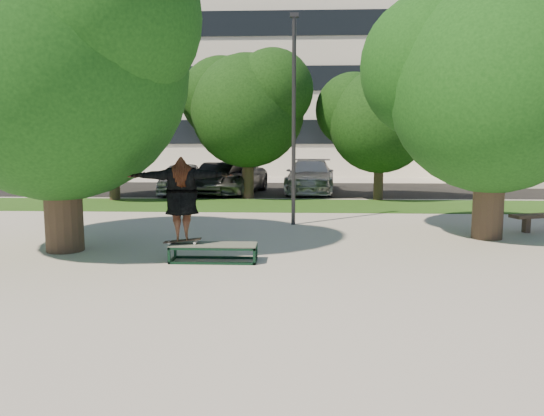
{
  "coord_description": "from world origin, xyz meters",
  "views": [
    {
      "loc": [
        1.09,
        -10.69,
        2.55
      ],
      "look_at": [
        0.57,
        0.6,
        1.07
      ],
      "focal_mm": 35.0,
      "sensor_mm": 36.0,
      "label": 1
    }
  ],
  "objects_px": {
    "grind_box": "(214,253)",
    "car_silver_a": "(182,178)",
    "tree_left": "(53,53)",
    "car_grey": "(230,178)",
    "car_silver_b": "(310,176)",
    "lamppost": "(294,118)",
    "tree_right": "(490,77)",
    "car_dark": "(219,179)"
  },
  "relations": [
    {
      "from": "tree_right",
      "to": "car_silver_a",
      "type": "xyz_separation_m",
      "value": [
        -10.13,
        10.42,
        -3.35
      ]
    },
    {
      "from": "tree_right",
      "to": "car_dark",
      "type": "height_order",
      "value": "tree_right"
    },
    {
      "from": "car_silver_a",
      "to": "car_grey",
      "type": "relative_size",
      "value": 0.81
    },
    {
      "from": "tree_left",
      "to": "car_grey",
      "type": "distance_m",
      "value": 13.5
    },
    {
      "from": "lamppost",
      "to": "grind_box",
      "type": "relative_size",
      "value": 3.39
    },
    {
      "from": "grind_box",
      "to": "car_silver_b",
      "type": "bearing_deg",
      "value": 80.68
    },
    {
      "from": "car_silver_a",
      "to": "car_silver_b",
      "type": "bearing_deg",
      "value": 7.7
    },
    {
      "from": "car_grey",
      "to": "car_silver_b",
      "type": "xyz_separation_m",
      "value": [
        3.74,
        0.69,
        0.04
      ]
    },
    {
      "from": "lamppost",
      "to": "car_silver_a",
      "type": "bearing_deg",
      "value": 121.5
    },
    {
      "from": "lamppost",
      "to": "car_grey",
      "type": "xyz_separation_m",
      "value": [
        -3.0,
        8.88,
        -2.41
      ]
    },
    {
      "from": "tree_right",
      "to": "grind_box",
      "type": "relative_size",
      "value": 3.62
    },
    {
      "from": "tree_right",
      "to": "car_dark",
      "type": "relative_size",
      "value": 1.48
    },
    {
      "from": "lamppost",
      "to": "car_grey",
      "type": "relative_size",
      "value": 1.14
    },
    {
      "from": "tree_left",
      "to": "tree_right",
      "type": "height_order",
      "value": "tree_left"
    },
    {
      "from": "car_grey",
      "to": "car_silver_b",
      "type": "relative_size",
      "value": 0.99
    },
    {
      "from": "tree_left",
      "to": "tree_right",
      "type": "xyz_separation_m",
      "value": [
        10.21,
        1.99,
        -0.33
      ]
    },
    {
      "from": "lamppost",
      "to": "tree_left",
      "type": "bearing_deg",
      "value": -143.58
    },
    {
      "from": "tree_left",
      "to": "car_silver_b",
      "type": "bearing_deg",
      "value": 65.87
    },
    {
      "from": "tree_left",
      "to": "lamppost",
      "type": "distance_m",
      "value": 6.7
    },
    {
      "from": "lamppost",
      "to": "car_silver_b",
      "type": "xyz_separation_m",
      "value": [
        0.74,
        9.57,
        -2.37
      ]
    },
    {
      "from": "tree_left",
      "to": "car_silver_a",
      "type": "relative_size",
      "value": 1.64
    },
    {
      "from": "tree_left",
      "to": "grind_box",
      "type": "xyz_separation_m",
      "value": [
        3.66,
        -1.01,
        -4.23
      ]
    },
    {
      "from": "tree_left",
      "to": "car_silver_a",
      "type": "height_order",
      "value": "tree_left"
    },
    {
      "from": "car_dark",
      "to": "tree_left",
      "type": "bearing_deg",
      "value": -89.31
    },
    {
      "from": "grind_box",
      "to": "car_silver_a",
      "type": "xyz_separation_m",
      "value": [
        -3.58,
        13.41,
        0.55
      ]
    },
    {
      "from": "lamppost",
      "to": "grind_box",
      "type": "bearing_deg",
      "value": -108.38
    },
    {
      "from": "grind_box",
      "to": "car_silver_b",
      "type": "height_order",
      "value": "car_silver_b"
    },
    {
      "from": "car_silver_a",
      "to": "car_grey",
      "type": "height_order",
      "value": "car_grey"
    },
    {
      "from": "tree_left",
      "to": "car_silver_a",
      "type": "distance_m",
      "value": 12.94
    },
    {
      "from": "tree_left",
      "to": "car_grey",
      "type": "height_order",
      "value": "tree_left"
    },
    {
      "from": "tree_right",
      "to": "car_dark",
      "type": "distance_m",
      "value": 13.8
    },
    {
      "from": "tree_left",
      "to": "car_dark",
      "type": "distance_m",
      "value": 13.07
    },
    {
      "from": "car_silver_a",
      "to": "car_dark",
      "type": "relative_size",
      "value": 0.99
    },
    {
      "from": "car_silver_a",
      "to": "car_silver_b",
      "type": "height_order",
      "value": "car_silver_b"
    },
    {
      "from": "lamppost",
      "to": "car_grey",
      "type": "bearing_deg",
      "value": 108.66
    },
    {
      "from": "car_grey",
      "to": "tree_left",
      "type": "bearing_deg",
      "value": -89.35
    },
    {
      "from": "lamppost",
      "to": "grind_box",
      "type": "distance_m",
      "value": 5.96
    },
    {
      "from": "car_dark",
      "to": "car_silver_b",
      "type": "relative_size",
      "value": 0.81
    },
    {
      "from": "car_silver_b",
      "to": "tree_left",
      "type": "bearing_deg",
      "value": -110.28
    },
    {
      "from": "tree_right",
      "to": "grind_box",
      "type": "xyz_separation_m",
      "value": [
        -6.55,
        -3.0,
        -3.9
      ]
    },
    {
      "from": "tree_left",
      "to": "car_silver_a",
      "type": "xyz_separation_m",
      "value": [
        0.08,
        12.41,
        -3.68
      ]
    },
    {
      "from": "tree_right",
      "to": "lamppost",
      "type": "bearing_deg",
      "value": 158.72
    }
  ]
}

